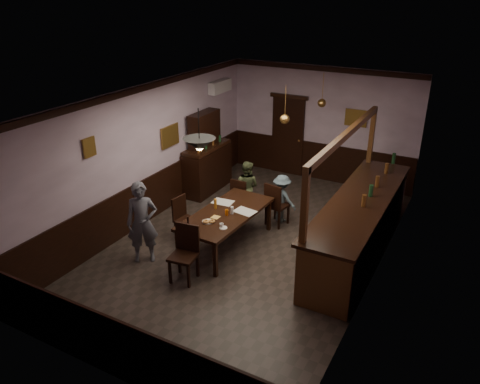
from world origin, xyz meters
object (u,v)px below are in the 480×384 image
Objects in this scene: dining_table at (226,215)px; pendant_brass_far at (322,103)px; chair_near at (185,250)px; person_seated_right at (282,198)px; person_standing at (142,223)px; pendant_brass_mid at (285,119)px; chair_far_right at (275,203)px; soda_can at (227,212)px; bar_counter at (359,225)px; sideboard at (207,160)px; pendant_iron at (199,144)px; person_seated_left at (246,187)px; chair_side at (183,216)px; coffee_cup at (222,225)px; chair_far_left at (240,196)px.

dining_table is 3.75m from pendant_brass_far.
person_seated_right is at bearing 70.07° from chair_near.
person_standing is 3.56m from pendant_brass_mid.
chair_far_right reaches higher than soda_can.
soda_can is 0.03× the size of bar_counter.
dining_table is at bearing -50.00° from sideboard.
person_standing is at bearing 165.63° from chair_near.
pendant_iron reaches higher than bar_counter.
person_seated_left is (-0.30, 2.88, 0.05)m from chair_near.
person_seated_right is (0.52, 1.53, -0.14)m from dining_table.
pendant_brass_far reaches higher than person_seated_left.
dining_table is at bearing 124.88° from soda_can.
chair_side reaches higher than soda_can.
person_seated_right is 13.55× the size of coffee_cup.
person_standing is 1.30× the size of person_seated_left.
chair_far_left is at bearing 106.59° from dining_table.
dining_table is 0.52× the size of bar_counter.
chair_side reaches higher than chair_far_left.
sideboard is 2.75× the size of pendant_iron.
sideboard is at bearing 28.50° from chair_side.
chair_far_left is 1.12× the size of pendant_brass_far.
dining_table is 1.35m from chair_far_right.
bar_counter is (4.20, -1.19, -0.19)m from sideboard.
soda_can is (0.07, -0.10, 0.12)m from dining_table.
chair_far_right is at bearing 72.46° from soda_can.
chair_far_left is at bearing -159.85° from pendant_brass_mid.
pendant_brass_far is at bearing -118.35° from chair_far_left.
bar_counter reaches higher than chair_far_right.
sideboard is at bearing 129.79° from soda_can.
pendant_iron reaches higher than chair_near.
chair_side is at bearing -160.92° from bar_counter.
chair_far_right is 0.62× the size of person_standing.
dining_table is 2.33m from pendant_brass_mid.
bar_counter is 5.91× the size of pendant_iron.
person_seated_left is at bearing -9.28° from chair_far_right.
bar_counter is (3.48, 2.19, -0.18)m from person_standing.
person_standing reaches higher than person_seated_left.
person_standing is 1.61m from soda_can.
chair_far_right reaches higher than coffee_cup.
coffee_cup is at bearing -143.44° from bar_counter.
person_standing is (-0.72, -2.49, 0.30)m from chair_far_left.
dining_table is 1.41× the size of person_standing.
pendant_iron and pendant_brass_mid have the same top height.
bar_counter reaches higher than chair_side.
dining_table is at bearing 99.39° from person_seated_left.
dining_table is 1.62m from person_seated_right.
pendant_brass_mid is at bearing 77.87° from pendant_iron.
person_seated_left is at bearing 8.42° from person_seated_right.
coffee_cup is at bearing 93.02° from chair_far_right.
person_seated_right is at bearing -84.13° from chair_far_right.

